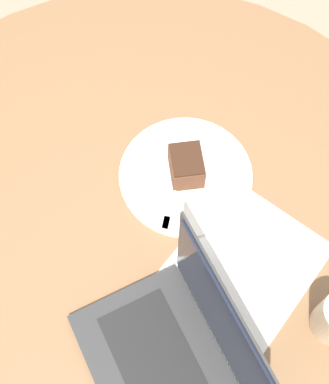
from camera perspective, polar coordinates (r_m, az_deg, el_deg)
The scene contains 7 objects.
ground_plane at distance 1.77m, azimuth -1.40°, elevation -13.10°, with size 12.00×12.00×0.00m, color gray.
dining_table at distance 1.17m, azimuth -2.07°, elevation -6.49°, with size 1.26×1.26×0.78m.
paper_document at distance 1.00m, azimuth 7.36°, elevation -9.16°, with size 0.40×0.35×0.00m.
plate at distance 1.07m, azimuth 2.26°, elevation 1.80°, with size 0.27×0.27×0.01m.
cake_slice at distance 1.04m, azimuth 2.35°, elevation 2.83°, with size 0.09×0.09×0.06m.
fork at distance 1.04m, azimuth 0.76°, elevation -0.67°, with size 0.17×0.03×0.00m.
laptop at distance 0.91m, azimuth 1.66°, elevation -17.59°, with size 0.39×0.37×0.25m.
Camera 1 is at (0.36, 0.13, 1.73)m, focal length 50.00 mm.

